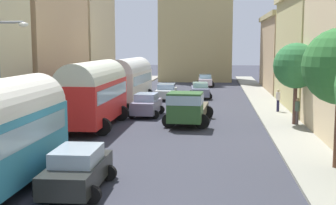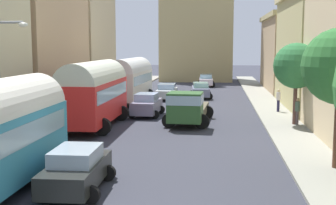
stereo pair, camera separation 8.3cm
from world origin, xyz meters
name	(u,v)px [view 2 (the right image)]	position (x,y,z in m)	size (l,w,h in m)	color
ground_plane	(180,107)	(0.00, 27.00, 0.00)	(154.00, 154.00, 0.00)	#33343F
sidewalk_left	(94,105)	(-7.25, 27.00, 0.07)	(2.50, 70.00, 0.14)	gray
sidewalk_right	(270,108)	(7.25, 27.00, 0.07)	(2.50, 70.00, 0.14)	gray
building_left_2	(33,23)	(-11.20, 24.49, 6.77)	(5.39, 11.61, 13.55)	tan
building_left_3	(80,39)	(-11.08, 35.91, 5.70)	(5.67, 9.89, 11.35)	beige
building_right_2	(321,50)	(11.18, 27.70, 4.71)	(5.89, 12.89, 9.37)	tan
building_right_3	(291,53)	(11.14, 42.01, 4.25)	(5.82, 14.03, 8.45)	tan
distant_church	(197,30)	(0.00, 54.58, 7.13)	(10.11, 6.95, 20.76)	tan
parked_bus_1	(94,91)	(-4.55, 17.68, 2.26)	(3.35, 8.11, 4.10)	red
parked_bus_2	(131,78)	(-4.55, 29.39, 2.18)	(3.40, 8.16, 3.94)	beige
cargo_truck_0	(188,107)	(1.23, 19.07, 1.18)	(3.15, 6.61, 2.23)	#2E572A
car_0	(201,90)	(1.44, 33.80, 0.76)	(2.40, 4.34, 1.49)	slate
car_1	(206,80)	(1.61, 45.90, 0.76)	(2.33, 4.28, 1.49)	silver
car_2	(76,169)	(-1.79, 5.75, 0.78)	(2.32, 4.00, 1.54)	#232522
car_3	(147,105)	(-1.98, 22.36, 0.82)	(2.35, 3.87, 1.64)	gray
car_4	(167,91)	(-1.67, 32.27, 0.75)	(2.41, 4.28, 1.48)	silver
pedestrian_0	(297,110)	(8.05, 19.24, 1.06)	(0.42, 0.42, 1.82)	#554849
pedestrian_1	(278,99)	(7.59, 24.58, 1.06)	(0.42, 0.42, 1.83)	#221F40
streetlamp_near	(3,78)	(-6.30, 9.60, 3.67)	(1.53, 0.28, 6.16)	gray
roadside_tree_2	(296,66)	(7.90, 19.32, 3.80)	(2.84, 2.84, 5.23)	brown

